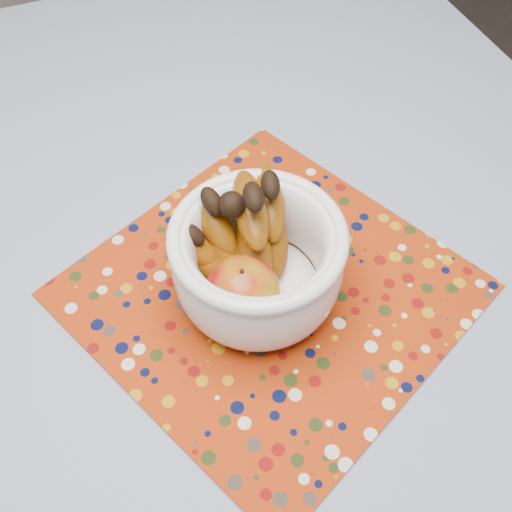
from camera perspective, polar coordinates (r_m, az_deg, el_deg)
name	(u,v)px	position (r m, az deg, el deg)	size (l,w,h in m)	color
table	(175,291)	(0.85, -7.70, -3.28)	(1.20, 1.20, 0.75)	brown
tablecloth	(168,256)	(0.78, -8.35, -0.01)	(1.32, 1.32, 0.01)	slate
placemat	(270,290)	(0.74, 1.30, -3.26)	(0.41, 0.41, 0.00)	#962A08
fruit_bowl	(250,253)	(0.68, -0.58, 0.31)	(0.22, 0.21, 0.17)	white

